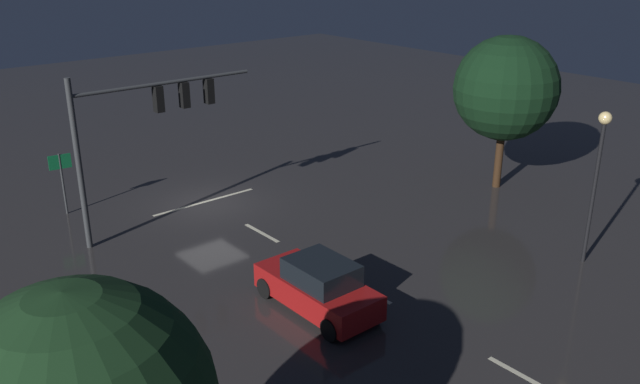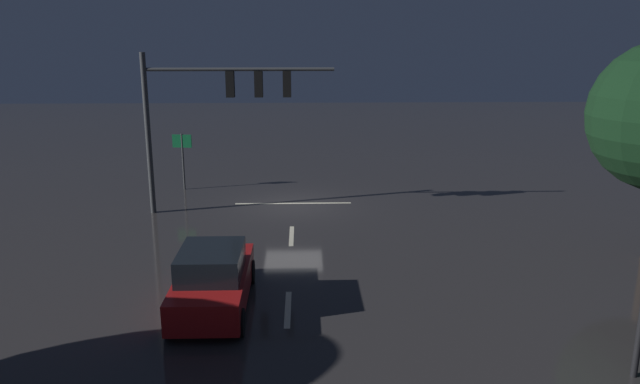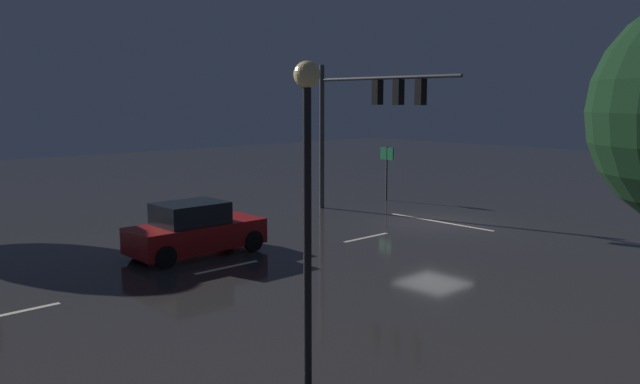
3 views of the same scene
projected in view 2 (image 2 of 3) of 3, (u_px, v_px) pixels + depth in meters
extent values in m
plane|color=#2D2B2B|center=(293.00, 205.00, 25.62)|extent=(80.00, 80.00, 0.00)
cylinder|color=#383A3D|center=(148.00, 135.00, 23.81)|extent=(0.22, 0.22, 6.41)
cylinder|color=#383A3D|center=(239.00, 69.00, 23.27)|extent=(7.38, 0.14, 0.14)
cube|color=black|center=(230.00, 84.00, 23.40)|extent=(0.32, 0.36, 1.00)
sphere|color=red|center=(230.00, 76.00, 23.51)|extent=(0.20, 0.20, 0.20)
sphere|color=black|center=(231.00, 84.00, 23.59)|extent=(0.20, 0.20, 0.20)
sphere|color=black|center=(231.00, 92.00, 23.67)|extent=(0.20, 0.20, 0.20)
cube|color=black|center=(259.00, 84.00, 23.43)|extent=(0.32, 0.36, 1.00)
sphere|color=red|center=(259.00, 76.00, 23.54)|extent=(0.20, 0.20, 0.20)
sphere|color=black|center=(259.00, 84.00, 23.62)|extent=(0.20, 0.20, 0.20)
sphere|color=black|center=(259.00, 92.00, 23.70)|extent=(0.20, 0.20, 0.20)
cube|color=black|center=(287.00, 84.00, 23.47)|extent=(0.32, 0.36, 1.00)
sphere|color=red|center=(287.00, 75.00, 23.57)|extent=(0.20, 0.20, 0.20)
sphere|color=black|center=(287.00, 84.00, 23.65)|extent=(0.20, 0.20, 0.20)
sphere|color=black|center=(287.00, 92.00, 23.73)|extent=(0.20, 0.20, 0.20)
cube|color=beige|center=(292.00, 236.00, 21.75)|extent=(0.16, 2.20, 0.01)
cube|color=beige|center=(288.00, 309.00, 15.95)|extent=(0.16, 2.20, 0.01)
cube|color=beige|center=(293.00, 203.00, 25.94)|extent=(5.00, 0.16, 0.01)
cube|color=maroon|center=(213.00, 285.00, 15.93)|extent=(1.80, 4.30, 0.80)
cube|color=black|center=(211.00, 262.00, 15.55)|extent=(1.60, 2.10, 0.68)
cylinder|color=black|center=(193.00, 272.00, 17.53)|extent=(0.22, 0.68, 0.68)
cylinder|color=black|center=(250.00, 272.00, 17.58)|extent=(0.22, 0.68, 0.68)
cylinder|color=black|center=(169.00, 323.00, 14.43)|extent=(0.22, 0.68, 0.68)
cylinder|color=black|center=(240.00, 322.00, 14.48)|extent=(0.22, 0.68, 0.68)
sphere|color=#F9EFC6|center=(202.00, 255.00, 17.95)|extent=(0.20, 0.20, 0.20)
sphere|color=#F9EFC6|center=(245.00, 255.00, 17.99)|extent=(0.20, 0.20, 0.20)
cylinder|color=#383A3D|center=(183.00, 162.00, 27.98)|extent=(0.09, 0.09, 2.65)
cube|color=#0F6033|center=(182.00, 141.00, 27.74)|extent=(0.90, 0.17, 0.60)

